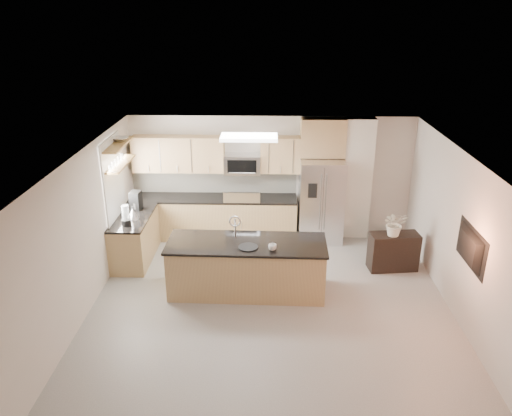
{
  "coord_description": "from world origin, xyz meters",
  "views": [
    {
      "loc": [
        -0.05,
        -6.96,
        4.69
      ],
      "look_at": [
        -0.27,
        1.3,
        1.34
      ],
      "focal_mm": 35.0,
      "sensor_mm": 36.0,
      "label": 1
    }
  ],
  "objects_px": {
    "flower_vase": "(396,218)",
    "kettle": "(133,214)",
    "refrigerator": "(321,201)",
    "coffee_maker": "(136,201)",
    "blender": "(126,217)",
    "microwave": "(242,164)",
    "bowl": "(120,139)",
    "credenza": "(393,252)",
    "cup": "(272,247)",
    "range": "(243,217)",
    "island": "(247,267)",
    "platter": "(248,247)",
    "television": "(466,247)"
  },
  "relations": [
    {
      "from": "refrigerator",
      "to": "credenza",
      "type": "xyz_separation_m",
      "value": [
        1.28,
        -1.3,
        -0.53
      ]
    },
    {
      "from": "range",
      "to": "credenza",
      "type": "height_order",
      "value": "range"
    },
    {
      "from": "refrigerator",
      "to": "coffee_maker",
      "type": "height_order",
      "value": "refrigerator"
    },
    {
      "from": "microwave",
      "to": "kettle",
      "type": "relative_size",
      "value": 2.95
    },
    {
      "from": "credenza",
      "to": "coffee_maker",
      "type": "xyz_separation_m",
      "value": [
        -5.03,
        0.65,
        0.73
      ]
    },
    {
      "from": "range",
      "to": "platter",
      "type": "height_order",
      "value": "range"
    },
    {
      "from": "cup",
      "to": "coffee_maker",
      "type": "relative_size",
      "value": 0.37
    },
    {
      "from": "microwave",
      "to": "kettle",
      "type": "xyz_separation_m",
      "value": [
        -2.03,
        -1.33,
        -0.6
      ]
    },
    {
      "from": "kettle",
      "to": "blender",
      "type": "bearing_deg",
      "value": -99.9
    },
    {
      "from": "island",
      "to": "blender",
      "type": "relative_size",
      "value": 6.94
    },
    {
      "from": "television",
      "to": "island",
      "type": "bearing_deg",
      "value": 74.78
    },
    {
      "from": "refrigerator",
      "to": "credenza",
      "type": "relative_size",
      "value": 1.95
    },
    {
      "from": "bowl",
      "to": "television",
      "type": "bearing_deg",
      "value": -22.13
    },
    {
      "from": "refrigerator",
      "to": "microwave",
      "type": "bearing_deg",
      "value": 174.14
    },
    {
      "from": "microwave",
      "to": "bowl",
      "type": "xyz_separation_m",
      "value": [
        -2.25,
        -0.9,
        0.75
      ]
    },
    {
      "from": "range",
      "to": "platter",
      "type": "bearing_deg",
      "value": -84.74
    },
    {
      "from": "range",
      "to": "flower_vase",
      "type": "bearing_deg",
      "value": -25.75
    },
    {
      "from": "microwave",
      "to": "credenza",
      "type": "relative_size",
      "value": 0.83
    },
    {
      "from": "range",
      "to": "island",
      "type": "bearing_deg",
      "value": -85.23
    },
    {
      "from": "credenza",
      "to": "blender",
      "type": "bearing_deg",
      "value": 175.28
    },
    {
      "from": "kettle",
      "to": "bowl",
      "type": "distance_m",
      "value": 1.43
    },
    {
      "from": "flower_vase",
      "to": "kettle",
      "type": "bearing_deg",
      "value": 177.81
    },
    {
      "from": "credenza",
      "to": "flower_vase",
      "type": "xyz_separation_m",
      "value": [
        -0.04,
        -0.06,
        0.73
      ]
    },
    {
      "from": "credenza",
      "to": "coffee_maker",
      "type": "bearing_deg",
      "value": 166.15
    },
    {
      "from": "platter",
      "to": "coffee_maker",
      "type": "distance_m",
      "value": 2.89
    },
    {
      "from": "refrigerator",
      "to": "blender",
      "type": "bearing_deg",
      "value": -158.78
    },
    {
      "from": "kettle",
      "to": "television",
      "type": "relative_size",
      "value": 0.24
    },
    {
      "from": "cup",
      "to": "bowl",
      "type": "relative_size",
      "value": 0.36
    },
    {
      "from": "range",
      "to": "cup",
      "type": "bearing_deg",
      "value": -75.89
    },
    {
      "from": "flower_vase",
      "to": "television",
      "type": "distance_m",
      "value": 1.85
    },
    {
      "from": "kettle",
      "to": "coffee_maker",
      "type": "bearing_deg",
      "value": 97.68
    },
    {
      "from": "credenza",
      "to": "kettle",
      "type": "distance_m",
      "value": 5.01
    },
    {
      "from": "island",
      "to": "blender",
      "type": "xyz_separation_m",
      "value": [
        -2.26,
        0.72,
        0.62
      ]
    },
    {
      "from": "refrigerator",
      "to": "flower_vase",
      "type": "distance_m",
      "value": 1.84
    },
    {
      "from": "coffee_maker",
      "to": "blender",
      "type": "bearing_deg",
      "value": -88.58
    },
    {
      "from": "platter",
      "to": "blender",
      "type": "xyz_separation_m",
      "value": [
        -2.3,
        0.91,
        0.14
      ]
    },
    {
      "from": "bowl",
      "to": "flower_vase",
      "type": "distance_m",
      "value": 5.34
    },
    {
      "from": "range",
      "to": "island",
      "type": "relative_size",
      "value": 0.41
    },
    {
      "from": "cup",
      "to": "platter",
      "type": "distance_m",
      "value": 0.42
    },
    {
      "from": "credenza",
      "to": "flower_vase",
      "type": "bearing_deg",
      "value": -132.77
    },
    {
      "from": "credenza",
      "to": "bowl",
      "type": "bearing_deg",
      "value": 167.33
    },
    {
      "from": "microwave",
      "to": "television",
      "type": "height_order",
      "value": "microwave"
    },
    {
      "from": "coffee_maker",
      "to": "flower_vase",
      "type": "relative_size",
      "value": 0.51
    },
    {
      "from": "credenza",
      "to": "blender",
      "type": "xyz_separation_m",
      "value": [
        -5.01,
        -0.15,
        0.73
      ]
    },
    {
      "from": "range",
      "to": "flower_vase",
      "type": "xyz_separation_m",
      "value": [
        2.9,
        -1.4,
        0.62
      ]
    },
    {
      "from": "island",
      "to": "microwave",
      "type": "bearing_deg",
      "value": 95.86
    },
    {
      "from": "blender",
      "to": "credenza",
      "type": "bearing_deg",
      "value": 1.76
    },
    {
      "from": "refrigerator",
      "to": "coffee_maker",
      "type": "bearing_deg",
      "value": -170.26
    },
    {
      "from": "bowl",
      "to": "cup",
      "type": "bearing_deg",
      "value": -30.78
    },
    {
      "from": "cup",
      "to": "flower_vase",
      "type": "bearing_deg",
      "value": 25.72
    }
  ]
}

